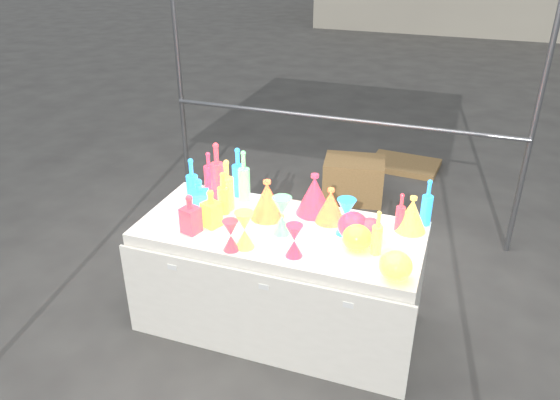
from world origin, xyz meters
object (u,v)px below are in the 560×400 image
(display_table, at_px, (280,277))
(cardboard_box_closed, at_px, (354,179))
(globe_0, at_px, (357,239))
(hourglass_0, at_px, (231,235))
(bottle_0, at_px, (227,185))
(lampshade_0, at_px, (267,199))
(decanter_0, at_px, (211,208))

(display_table, bearing_deg, cardboard_box_closed, 88.29)
(globe_0, bearing_deg, hourglass_0, -159.97)
(bottle_0, relative_size, globe_0, 1.87)
(display_table, bearing_deg, globe_0, -8.05)
(globe_0, relative_size, lampshade_0, 0.65)
(display_table, distance_m, decanter_0, 0.66)
(cardboard_box_closed, relative_size, globe_0, 3.34)
(bottle_0, distance_m, decanter_0, 0.27)
(display_table, xyz_separation_m, cardboard_box_closed, (0.06, 2.01, -0.16))
(cardboard_box_closed, distance_m, hourglass_0, 2.44)
(hourglass_0, bearing_deg, cardboard_box_closed, 83.97)
(bottle_0, height_order, lampshade_0, bottle_0)
(cardboard_box_closed, bearing_deg, bottle_0, -114.22)
(cardboard_box_closed, distance_m, decanter_0, 2.27)
(display_table, xyz_separation_m, bottle_0, (-0.43, 0.16, 0.54))
(display_table, distance_m, lampshade_0, 0.54)
(cardboard_box_closed, distance_m, bottle_0, 2.04)
(cardboard_box_closed, bearing_deg, globe_0, -87.12)
(display_table, distance_m, hourglass_0, 0.60)
(globe_0, xyz_separation_m, lampshade_0, (-0.63, 0.19, 0.06))
(decanter_0, bearing_deg, display_table, 36.36)
(lampshade_0, bearing_deg, globe_0, -2.82)
(display_table, xyz_separation_m, hourglass_0, (-0.19, -0.33, 0.47))
(bottle_0, relative_size, hourglass_0, 1.66)
(bottle_0, bearing_deg, display_table, -20.76)
(decanter_0, xyz_separation_m, hourglass_0, (0.23, -0.22, -0.03))
(cardboard_box_closed, relative_size, bottle_0, 1.79)
(cardboard_box_closed, bearing_deg, decanter_0, -111.98)
(hourglass_0, height_order, globe_0, hourglass_0)
(globe_0, bearing_deg, bottle_0, 165.92)
(bottle_0, height_order, decanter_0, bottle_0)
(display_table, distance_m, bottle_0, 0.71)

